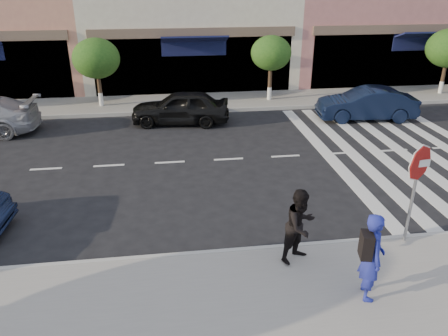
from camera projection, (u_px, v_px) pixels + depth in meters
ground at (251, 219)px, 11.29m from camera, size 120.00×120.00×0.00m
sidewalk_near at (291, 322)px, 7.87m from camera, size 60.00×4.50×0.15m
sidewalk_far at (208, 102)px, 21.20m from camera, size 60.00×3.00×0.15m
street_tree_wb at (96, 59)px, 19.49m from camera, size 2.10×2.10×3.06m
street_tree_c at (271, 53)px, 20.45m from camera, size 1.90×1.90×3.04m
stop_sign at (418, 172)px, 9.41m from camera, size 0.84×0.15×2.39m
photographer at (372, 257)px, 8.07m from camera, size 0.56×0.73×1.78m
walker at (300, 226)px, 9.16m from camera, size 1.02×0.96×1.66m
car_far_mid at (180, 107)px, 18.17m from camera, size 4.23×2.15×1.38m
car_far_right at (366, 104)px, 18.68m from camera, size 4.26×1.87×1.36m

